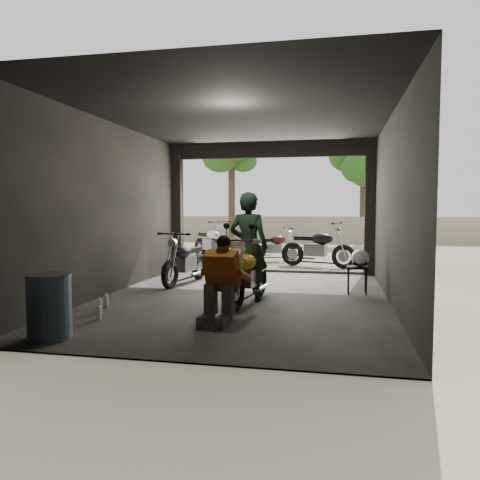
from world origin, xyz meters
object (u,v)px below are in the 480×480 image
at_px(rider, 249,247).
at_px(helmet, 360,258).
at_px(mechanic, 219,282).
at_px(stool, 357,270).
at_px(outside_bike_b, 275,244).
at_px(main_bike, 248,270).
at_px(left_bike, 185,258).
at_px(sign_post, 393,212).
at_px(outside_bike_a, 211,240).
at_px(outside_bike_c, 317,245).
at_px(oil_drum, 49,308).

bearing_deg(rider, helmet, -142.28).
xyz_separation_m(mechanic, stool, (1.97, 2.65, -0.14)).
distance_m(outside_bike_b, mechanic, 7.76).
distance_m(main_bike, stool, 2.22).
bearing_deg(outside_bike_b, left_bike, 136.12).
relative_size(left_bike, sign_post, 0.73).
bearing_deg(main_bike, stool, 42.09).
relative_size(outside_bike_b, sign_post, 0.66).
xyz_separation_m(main_bike, outside_bike_a, (-2.37, 6.39, 0.04)).
xyz_separation_m(outside_bike_c, rider, (-0.98, -4.89, 0.33)).
distance_m(outside_bike_c, helmet, 3.98).
xyz_separation_m(stool, sign_post, (1.04, 3.76, 1.06)).
bearing_deg(outside_bike_a, rider, -114.24).
xyz_separation_m(helmet, oil_drum, (-3.85, -3.85, -0.28)).
bearing_deg(sign_post, outside_bike_a, 160.90).
xyz_separation_m(rider, helmet, (1.91, 1.03, -0.26)).
bearing_deg(rider, outside_bike_c, -91.91).
bearing_deg(rider, left_bike, -33.04).
bearing_deg(mechanic, helmet, 57.59).
relative_size(main_bike, outside_bike_c, 0.94).
height_order(rider, oil_drum, rider).
bearing_deg(mechanic, outside_bike_c, 85.40).
relative_size(left_bike, mechanic, 1.38).
bearing_deg(outside_bike_b, rider, 154.91).
relative_size(outside_bike_a, rider, 0.95).
xyz_separation_m(left_bike, helmet, (3.55, -0.47, 0.13)).
height_order(main_bike, outside_bike_c, outside_bike_c).
relative_size(main_bike, oil_drum, 2.12).
height_order(outside_bike_b, rider, rider).
xyz_separation_m(left_bike, oil_drum, (-0.31, -4.32, -0.15)).
bearing_deg(helmet, stool, -177.96).
distance_m(left_bike, outside_bike_b, 4.81).
relative_size(helmet, sign_post, 0.15).
relative_size(outside_bike_a, sign_post, 0.79).
distance_m(left_bike, outside_bike_a, 4.71).
xyz_separation_m(left_bike, outside_bike_c, (2.62, 3.40, 0.06)).
bearing_deg(mechanic, left_bike, 120.99).
bearing_deg(stool, main_bike, -145.32).
xyz_separation_m(rider, sign_post, (2.90, 4.79, 0.57)).
bearing_deg(outside_bike_c, outside_bike_a, 86.59).
xyz_separation_m(left_bike, outside_bike_a, (-0.70, 4.66, 0.05)).
relative_size(stool, oil_drum, 0.65).
bearing_deg(outside_bike_c, helmet, -149.06).
height_order(outside_bike_c, rider, rider).
height_order(main_bike, outside_bike_a, outside_bike_a).
height_order(outside_bike_a, sign_post, sign_post).
bearing_deg(rider, oil_drum, 64.96).
distance_m(helmet, sign_post, 3.98).
height_order(left_bike, sign_post, sign_post).
relative_size(outside_bike_c, stool, 3.46).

